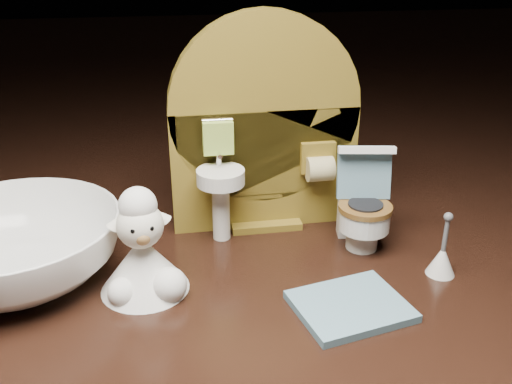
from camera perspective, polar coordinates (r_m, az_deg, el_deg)
backdrop_panel at (r=0.39m, az=0.74°, el=5.52°), size 0.13×0.05×0.15m
toy_toilet at (r=0.39m, az=10.60°, el=-1.70°), size 0.04×0.05×0.07m
bath_mat at (r=0.33m, az=9.42°, el=-11.21°), size 0.07×0.06×0.00m
toilet_brush at (r=0.37m, az=18.11°, el=-6.31°), size 0.02×0.02×0.04m
plush_lamb at (r=0.34m, az=-11.21°, el=-6.30°), size 0.05×0.05×0.07m
ceramic_bowl at (r=0.37m, az=-22.94°, el=-5.28°), size 0.17×0.17×0.04m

